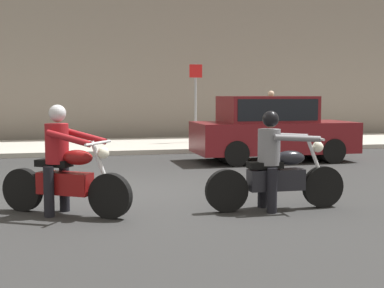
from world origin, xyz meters
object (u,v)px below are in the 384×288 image
(parked_sedan_maroon, at_px, (271,128))
(street_sign_post, at_px, (196,95))
(pedestrian_bystander, at_px, (271,113))
(motorcycle_with_rider_crimson, at_px, (64,170))
(motorcycle_with_rider_gray, at_px, (276,169))

(parked_sedan_maroon, xyz_separation_m, street_sign_post, (-0.97, 4.39, 0.87))
(street_sign_post, bearing_deg, pedestrian_bystander, -23.13)
(motorcycle_with_rider_crimson, relative_size, street_sign_post, 0.70)
(motorcycle_with_rider_gray, distance_m, parked_sedan_maroon, 5.95)
(motorcycle_with_rider_gray, distance_m, street_sign_post, 10.07)
(parked_sedan_maroon, height_order, street_sign_post, street_sign_post)
(motorcycle_with_rider_gray, height_order, street_sign_post, street_sign_post)
(street_sign_post, xyz_separation_m, pedestrian_bystander, (2.34, -1.00, -0.58))
(motorcycle_with_rider_crimson, height_order, street_sign_post, street_sign_post)
(motorcycle_with_rider_gray, relative_size, street_sign_post, 0.83)
(motorcycle_with_rider_gray, relative_size, motorcycle_with_rider_crimson, 1.19)
(street_sign_post, bearing_deg, motorcycle_with_rider_gray, -96.81)
(motorcycle_with_rider_gray, height_order, pedestrian_bystander, pedestrian_bystander)
(pedestrian_bystander, bearing_deg, street_sign_post, 156.87)
(parked_sedan_maroon, relative_size, pedestrian_bystander, 2.41)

